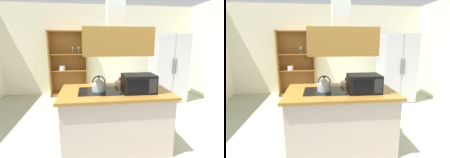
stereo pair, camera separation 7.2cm
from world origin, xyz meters
TOP-DOWN VIEW (x-y plane):
  - ground_plane at (0.00, 0.00)m, footprint 7.80×7.80m
  - wall_back at (0.00, 3.00)m, footprint 6.00×0.12m
  - kitchen_island at (0.00, -0.08)m, footprint 1.61×0.95m
  - range_hood at (0.00, -0.08)m, footprint 0.90×0.70m
  - refrigerator at (1.80, 1.98)m, footprint 0.90×0.78m
  - dish_cabinet at (-0.96, 2.78)m, footprint 1.10×0.40m
  - kettle at (-0.24, -0.08)m, footprint 0.21×0.21m
  - cutting_board at (0.55, 0.18)m, footprint 0.37×0.28m
  - microwave at (0.32, -0.20)m, footprint 0.46×0.35m
  - fruit_bowl at (0.17, 0.23)m, footprint 0.25×0.25m

SIDE VIEW (x-z plane):
  - ground_plane at x=0.00m, z-range 0.00..0.00m
  - kitchen_island at x=0.00m, z-range 0.00..0.90m
  - dish_cabinet at x=-0.96m, z-range -0.11..1.81m
  - cutting_board at x=0.55m, z-range 0.90..0.92m
  - refrigerator at x=1.80m, z-range 0.00..1.82m
  - fruit_bowl at x=0.17m, z-range 0.88..1.01m
  - kettle at x=-0.24m, z-range 0.88..1.11m
  - microwave at x=0.32m, z-range 0.90..1.16m
  - wall_back at x=0.00m, z-range 0.00..2.70m
  - range_hood at x=0.00m, z-range 1.10..2.37m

